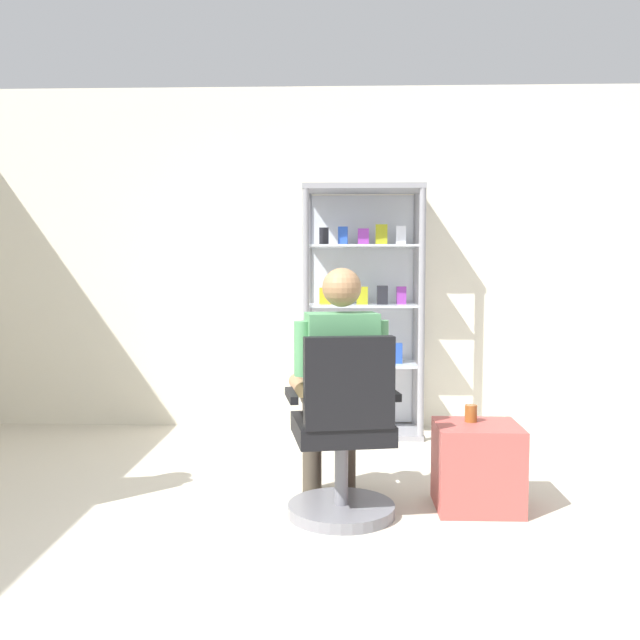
% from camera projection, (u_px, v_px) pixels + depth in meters
% --- Properties ---
extents(ground_plane, '(7.20, 7.20, 0.00)m').
position_uv_depth(ground_plane, '(278.00, 601.00, 2.70)').
color(ground_plane, beige).
extents(back_wall, '(6.00, 0.10, 2.70)m').
position_uv_depth(back_wall, '(312.00, 260.00, 5.58)').
color(back_wall, silver).
rests_on(back_wall, ground).
extents(display_cabinet_main, '(0.90, 0.45, 1.90)m').
position_uv_depth(display_cabinet_main, '(363.00, 309.00, 5.36)').
color(display_cabinet_main, gray).
rests_on(display_cabinet_main, ground).
extents(office_chair, '(0.60, 0.56, 0.96)m').
position_uv_depth(office_chair, '(343.00, 444.00, 3.54)').
color(office_chair, slate).
rests_on(office_chair, ground).
extents(seated_shopkeeper, '(0.54, 0.61, 1.29)m').
position_uv_depth(seated_shopkeeper, '(338.00, 377.00, 3.68)').
color(seated_shopkeeper, '#3F382D').
rests_on(seated_shopkeeper, ground).
extents(storage_crate, '(0.44, 0.40, 0.46)m').
position_uv_depth(storage_crate, '(477.00, 466.00, 3.72)').
color(storage_crate, '#B24C47').
rests_on(storage_crate, ground).
extents(tea_glass, '(0.07, 0.07, 0.09)m').
position_uv_depth(tea_glass, '(471.00, 413.00, 3.76)').
color(tea_glass, brown).
rests_on(tea_glass, storage_crate).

